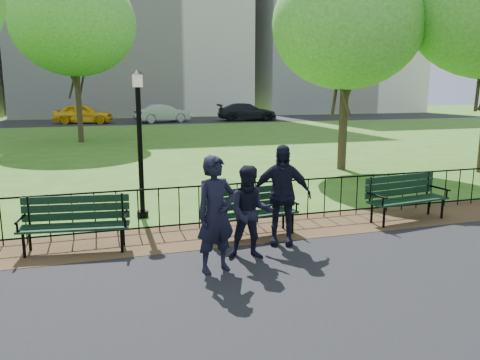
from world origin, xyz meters
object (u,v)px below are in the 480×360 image
object	(u,v)px
lamppost	(140,139)
person_mid	(251,213)
park_bench_left_a	(75,218)
person_right	(281,195)
sedan_dark	(247,112)
person_left	(216,214)
park_bench_main	(240,207)
tree_far_c	(74,23)
park_bench_right_a	(405,193)
sedan_silver	(163,113)
taxi	(83,114)
tree_near_e	(347,25)

from	to	relation	value
lamppost	person_mid	xyz separation A→B (m)	(1.44, -3.12, -0.94)
park_bench_left_a	person_right	size ratio (longest dim) A/B	1.04
person_mid	sedan_dark	xyz separation A→B (m)	(10.73, 32.64, -0.02)
person_left	person_right	bearing A→B (deg)	15.74
person_left	sedan_dark	xyz separation A→B (m)	(11.41, 33.01, -0.14)
park_bench_main	park_bench_left_a	bearing A→B (deg)	168.54
lamppost	person_right	xyz separation A→B (m)	(2.21, -2.58, -0.82)
person_left	sedan_dark	distance (m)	34.92
tree_far_c	person_left	world-z (taller)	tree_far_c
park_bench_right_a	lamppost	xyz separation A→B (m)	(-5.34, 1.90, 1.13)
person_mid	sedan_silver	size ratio (longest dim) A/B	0.34
park_bench_left_a	sedan_dark	bearing A→B (deg)	74.62
park_bench_left_a	tree_far_c	xyz separation A→B (m)	(-0.24, 17.83, 5.47)
taxi	lamppost	bearing A→B (deg)	-164.34
tree_near_e	person_right	xyz separation A→B (m)	(-5.14, -6.89, -3.96)
park_bench_left_a	person_mid	world-z (taller)	person_mid
taxi	park_bench_left_a	bearing A→B (deg)	-166.88
park_bench_left_a	person_left	size ratio (longest dim) A/B	1.04
lamppost	person_mid	bearing A→B (deg)	-65.17
park_bench_left_a	park_bench_right_a	bearing A→B (deg)	7.25
park_bench_left_a	person_right	xyz separation A→B (m)	(3.53, -0.75, 0.33)
tree_far_c	person_left	size ratio (longest dim) A/B	4.84
park_bench_left_a	sedan_silver	world-z (taller)	sedan_silver
taxi	sedan_dark	bearing A→B (deg)	-79.78
park_bench_main	person_mid	bearing A→B (deg)	-106.09
sedan_dark	person_left	bearing A→B (deg)	169.57
park_bench_main	tree_near_e	world-z (taller)	tree_near_e
park_bench_right_a	sedan_dark	world-z (taller)	sedan_dark
park_bench_right_a	sedan_silver	size ratio (longest dim) A/B	0.42
lamppost	sedan_silver	bearing A→B (deg)	80.93
park_bench_left_a	person_right	world-z (taller)	person_right
person_left	park_bench_main	bearing A→B (deg)	43.43
person_mid	sedan_dark	world-z (taller)	person_mid
person_mid	taxi	world-z (taller)	taxi
sedan_silver	sedan_dark	xyz separation A→B (m)	(7.47, 0.07, 0.01)
person_right	sedan_dark	xyz separation A→B (m)	(9.97, 32.10, -0.15)
lamppost	person_mid	distance (m)	3.57
park_bench_left_a	person_left	xyz separation A→B (m)	(2.09, -1.66, 0.32)
park_bench_right_a	taxi	distance (m)	32.74
park_bench_left_a	park_bench_main	bearing A→B (deg)	3.94
person_right	sedan_dark	world-z (taller)	person_right
park_bench_main	sedan_silver	size ratio (longest dim) A/B	0.40
person_mid	person_left	bearing A→B (deg)	-137.45
park_bench_main	tree_near_e	bearing A→B (deg)	40.36
park_bench_left_a	taxi	world-z (taller)	taxi
park_bench_left_a	park_bench_right_a	xyz separation A→B (m)	(6.66, -0.08, 0.01)
park_bench_main	taxi	world-z (taller)	taxi
park_bench_right_a	sedan_dark	bearing A→B (deg)	70.48
lamppost	person_right	distance (m)	3.49
park_bench_right_a	person_mid	size ratio (longest dim) A/B	1.23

